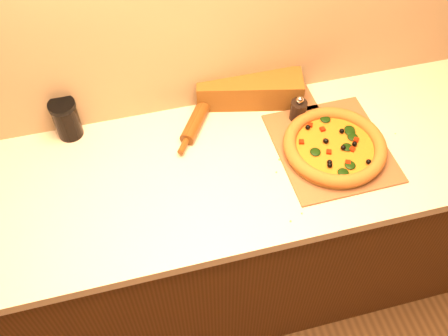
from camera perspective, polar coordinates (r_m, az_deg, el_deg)
cabinet at (r=2.11m, az=-1.33°, el=-8.13°), size 2.80×0.65×0.86m
countertop at (r=1.74m, az=-1.60°, el=-0.63°), size 2.84×0.68×0.04m
pizza_peel at (r=1.83m, az=11.93°, el=2.72°), size 0.39×0.58×0.01m
pizza at (r=1.79m, az=12.52°, el=2.43°), size 0.36×0.36×0.05m
pepper_grinder at (r=1.87m, az=8.48°, el=6.54°), size 0.06×0.06×0.11m
rolling_pin at (r=1.86m, az=-2.88°, el=6.06°), size 0.23×0.33×0.05m
bread_bag at (r=1.92m, az=2.91°, el=8.97°), size 0.42×0.22×0.11m
dark_jar at (r=1.86m, az=-17.58°, el=5.36°), size 0.09×0.09×0.15m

